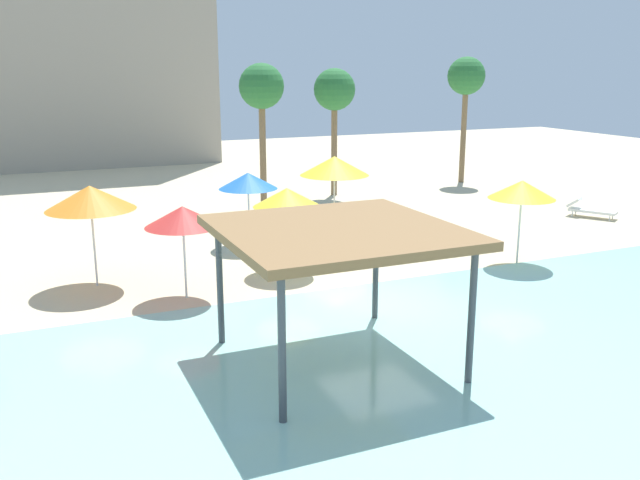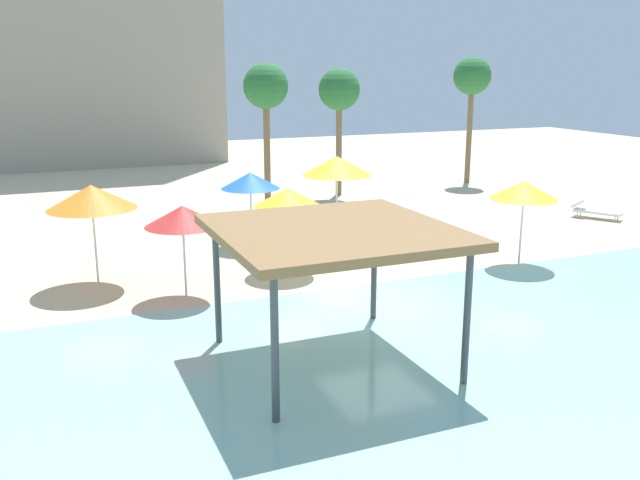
# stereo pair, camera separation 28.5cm
# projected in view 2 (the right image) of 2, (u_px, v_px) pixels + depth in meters

# --- Properties ---
(ground_plane) EXTENTS (80.00, 80.00, 0.00)m
(ground_plane) POSITION_uv_depth(u_px,v_px,m) (377.00, 304.00, 17.55)
(ground_plane) COLOR beige
(lagoon_water) EXTENTS (44.00, 13.50, 0.04)m
(lagoon_water) POSITION_uv_depth(u_px,v_px,m) (506.00, 390.00, 12.85)
(lagoon_water) COLOR #99D1C6
(lagoon_water) RESTS_ON ground
(shade_pavilion) EXTENTS (4.48, 4.48, 2.86)m
(shade_pavilion) POSITION_uv_depth(u_px,v_px,m) (333.00, 235.00, 13.44)
(shade_pavilion) COLOR #42474C
(shade_pavilion) RESTS_ON ground
(beach_umbrella_yellow_0) EXTENTS (1.99, 1.99, 2.49)m
(beach_umbrella_yellow_0) POSITION_uv_depth(u_px,v_px,m) (288.00, 197.00, 19.89)
(beach_umbrella_yellow_0) COLOR silver
(beach_umbrella_yellow_0) RESTS_ON ground
(beach_umbrella_red_2) EXTENTS (1.95, 1.95, 2.45)m
(beach_umbrella_red_2) POSITION_uv_depth(u_px,v_px,m) (182.00, 216.00, 17.57)
(beach_umbrella_red_2) COLOR silver
(beach_umbrella_red_2) RESTS_ON ground
(beach_umbrella_orange_3) EXTENTS (2.40, 2.40, 2.81)m
(beach_umbrella_orange_3) POSITION_uv_depth(u_px,v_px,m) (91.00, 197.00, 18.54)
(beach_umbrella_orange_3) COLOR silver
(beach_umbrella_orange_3) RESTS_ON ground
(beach_umbrella_yellow_4) EXTENTS (2.00, 2.00, 2.59)m
(beach_umbrella_yellow_4) POSITION_uv_depth(u_px,v_px,m) (524.00, 190.00, 20.46)
(beach_umbrella_yellow_4) COLOR silver
(beach_umbrella_yellow_4) RESTS_ON ground
(beach_umbrella_blue_5) EXTENTS (1.97, 1.97, 2.48)m
(beach_umbrella_blue_5) POSITION_uv_depth(u_px,v_px,m) (250.00, 181.00, 22.85)
(beach_umbrella_blue_5) COLOR silver
(beach_umbrella_blue_5) RESTS_ON ground
(beach_umbrella_yellow_6) EXTENTS (2.45, 2.45, 2.83)m
(beach_umbrella_yellow_6) POSITION_uv_depth(u_px,v_px,m) (337.00, 166.00, 24.18)
(beach_umbrella_yellow_6) COLOR silver
(beach_umbrella_yellow_6) RESTS_ON ground
(lounge_chair_2) EXTENTS (1.50, 1.93, 0.74)m
(lounge_chair_2) POSITION_uv_depth(u_px,v_px,m) (593.00, 210.00, 27.41)
(lounge_chair_2) COLOR white
(lounge_chair_2) RESTS_ON ground
(palm_tree_0) EXTENTS (1.90, 1.90, 6.04)m
(palm_tree_0) POSITION_uv_depth(u_px,v_px,m) (266.00, 89.00, 28.75)
(palm_tree_0) COLOR brown
(palm_tree_0) RESTS_ON ground
(palm_tree_2) EXTENTS (1.90, 1.90, 5.82)m
(palm_tree_2) POSITION_uv_depth(u_px,v_px,m) (339.00, 92.00, 31.21)
(palm_tree_2) COLOR brown
(palm_tree_2) RESTS_ON ground
(palm_tree_3) EXTENTS (1.90, 1.90, 6.37)m
(palm_tree_3) POSITION_uv_depth(u_px,v_px,m) (472.00, 79.00, 34.57)
(palm_tree_3) COLOR brown
(palm_tree_3) RESTS_ON ground
(hotel_block_0) EXTENTS (16.19, 9.87, 18.92)m
(hotel_block_0) POSITION_uv_depth(u_px,v_px,m) (75.00, 7.00, 42.44)
(hotel_block_0) COLOR #9E9384
(hotel_block_0) RESTS_ON ground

